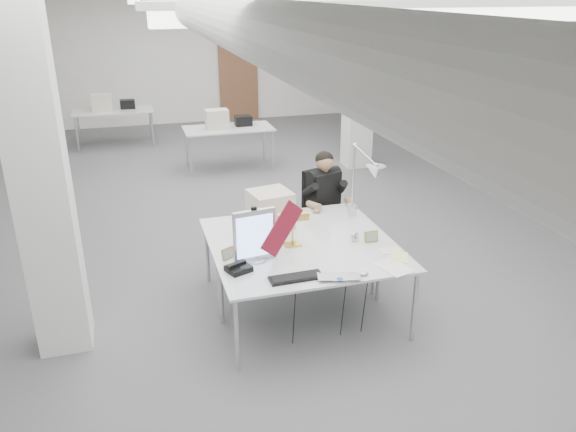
# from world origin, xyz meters

# --- Properties ---
(room_shell) EXTENTS (10.04, 14.04, 3.24)m
(room_shell) POSITION_xyz_m (0.04, 0.13, 1.69)
(room_shell) COLOR #525254
(room_shell) RESTS_ON ground
(desk_main) EXTENTS (1.80, 0.90, 0.02)m
(desk_main) POSITION_xyz_m (0.00, -2.50, 0.74)
(desk_main) COLOR silver
(desk_main) RESTS_ON room_shell
(desk_second) EXTENTS (1.80, 0.90, 0.02)m
(desk_second) POSITION_xyz_m (0.00, -1.60, 0.74)
(desk_second) COLOR silver
(desk_second) RESTS_ON room_shell
(bg_desk_a) EXTENTS (1.60, 0.80, 0.02)m
(bg_desk_a) POSITION_xyz_m (0.20, 3.00, 0.74)
(bg_desk_a) COLOR silver
(bg_desk_a) RESTS_ON room_shell
(bg_desk_b) EXTENTS (1.60, 0.80, 0.02)m
(bg_desk_b) POSITION_xyz_m (-1.80, 5.20, 0.74)
(bg_desk_b) COLOR silver
(bg_desk_b) RESTS_ON room_shell
(filing_cabinet) EXTENTS (0.45, 0.55, 1.20)m
(filing_cabinet) POSITION_xyz_m (-3.50, 6.65, 0.60)
(filing_cabinet) COLOR gray
(filing_cabinet) RESTS_ON room_shell
(office_chair) EXTENTS (0.58, 0.58, 0.93)m
(office_chair) POSITION_xyz_m (0.63, -0.89, 0.47)
(office_chair) COLOR black
(office_chair) RESTS_ON room_shell
(seated_person) EXTENTS (0.69, 0.77, 0.96)m
(seated_person) POSITION_xyz_m (0.63, -0.94, 0.90)
(seated_person) COLOR black
(seated_person) RESTS_ON office_chair
(monitor) EXTENTS (0.41, 0.10, 0.50)m
(monitor) POSITION_xyz_m (-0.53, -2.29, 1.01)
(monitor) COLOR silver
(monitor) RESTS_ON desk_main
(pennant) EXTENTS (0.46, 0.19, 0.53)m
(pennant) POSITION_xyz_m (-0.28, -2.33, 1.06)
(pennant) COLOR maroon
(pennant) RESTS_ON monitor
(keyboard) EXTENTS (0.48, 0.17, 0.02)m
(keyboard) POSITION_xyz_m (-0.27, -2.75, 0.77)
(keyboard) COLOR black
(keyboard) RESTS_ON desk_main
(laptop) EXTENTS (0.42, 0.33, 0.03)m
(laptop) POSITION_xyz_m (0.08, -2.91, 0.77)
(laptop) COLOR #BCBBC1
(laptop) RESTS_ON desk_main
(mouse) EXTENTS (0.09, 0.06, 0.04)m
(mouse) POSITION_xyz_m (0.32, -2.86, 0.77)
(mouse) COLOR silver
(mouse) RESTS_ON desk_main
(bankers_lamp) EXTENTS (0.27, 0.12, 0.31)m
(bankers_lamp) POSITION_xyz_m (-0.10, -2.08, 0.91)
(bankers_lamp) COLOR gold
(bankers_lamp) RESTS_ON desk_main
(desk_phone) EXTENTS (0.26, 0.24, 0.05)m
(desk_phone) POSITION_xyz_m (-0.73, -2.47, 0.78)
(desk_phone) COLOR black
(desk_phone) RESTS_ON desk_main
(picture_frame_left) EXTENTS (0.14, 0.10, 0.11)m
(picture_frame_left) POSITION_xyz_m (-0.77, -2.19, 0.81)
(picture_frame_left) COLOR #B7804F
(picture_frame_left) RESTS_ON desk_main
(picture_frame_right) EXTENTS (0.15, 0.04, 0.11)m
(picture_frame_right) POSITION_xyz_m (0.67, -2.22, 0.81)
(picture_frame_right) COLOR #A38A46
(picture_frame_right) RESTS_ON desk_main
(desk_clock) EXTENTS (0.10, 0.06, 0.09)m
(desk_clock) POSITION_xyz_m (0.52, -2.16, 0.81)
(desk_clock) COLOR silver
(desk_clock) RESTS_ON desk_main
(paper_stack_a) EXTENTS (0.31, 0.38, 0.01)m
(paper_stack_a) POSITION_xyz_m (0.65, -2.79, 0.76)
(paper_stack_a) COLOR white
(paper_stack_a) RESTS_ON desk_main
(paper_stack_b) EXTENTS (0.25, 0.28, 0.01)m
(paper_stack_b) POSITION_xyz_m (0.78, -2.63, 0.76)
(paper_stack_b) COLOR #EDE88E
(paper_stack_b) RESTS_ON desk_main
(paper_stack_c) EXTENTS (0.20, 0.14, 0.01)m
(paper_stack_c) POSITION_xyz_m (0.77, -2.47, 0.76)
(paper_stack_c) COLOR silver
(paper_stack_c) RESTS_ON desk_main
(beige_monitor) EXTENTS (0.47, 0.46, 0.39)m
(beige_monitor) POSITION_xyz_m (-0.19, -1.55, 0.95)
(beige_monitor) COLOR beige
(beige_monitor) RESTS_ON desk_second
(architect_lamp) EXTENTS (0.31, 0.68, 0.85)m
(architect_lamp) POSITION_xyz_m (0.76, -1.75, 1.18)
(architect_lamp) COLOR silver
(architect_lamp) RESTS_ON desk_second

